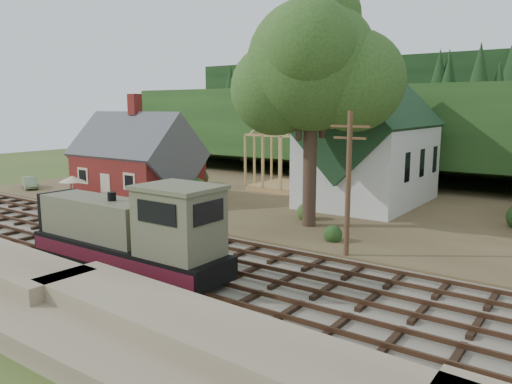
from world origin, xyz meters
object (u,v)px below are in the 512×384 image
Objects in this scene: locomotive at (132,234)px; patio_set at (72,180)px; car_blue at (162,207)px; car_green at (30,183)px.

patio_set is at bearing 153.58° from locomotive.
car_green reaches higher than car_blue.
car_green is (-27.45, 10.81, -1.20)m from locomotive.
car_blue is 9.06m from patio_set.
car_green is 1.47× the size of patio_set.
car_blue is at bearing 129.75° from locomotive.
locomotive is 3.66× the size of car_blue.
locomotive is 4.98× the size of patio_set.
locomotive reaches higher than car_green.
locomotive is at bearing -87.38° from car_green.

